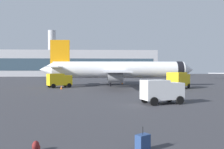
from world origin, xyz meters
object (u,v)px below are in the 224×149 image
object	(u,v)px
safety_cone_near	(61,87)
traveller_backpack	(36,146)
fuel_truck	(179,79)
rolling_suitcase	(143,142)
airplane_at_gate	(118,70)
cargo_van	(162,90)
service_truck	(59,80)
safety_cone_mid	(122,83)

from	to	relation	value
safety_cone_near	traveller_backpack	bearing A→B (deg)	-82.30
fuel_truck	rolling_suitcase	size ratio (longest dim) A/B	5.54
fuel_truck	safety_cone_near	distance (m)	22.88
safety_cone_near	rolling_suitcase	bearing A→B (deg)	-74.51
rolling_suitcase	traveller_backpack	xyz separation A→B (m)	(-4.85, 0.13, -0.16)
airplane_at_gate	cargo_van	size ratio (longest dim) A/B	7.47
fuel_truck	cargo_van	xyz separation A→B (m)	(-8.73, -20.16, -0.32)
service_truck	rolling_suitcase	world-z (taller)	service_truck
cargo_van	safety_cone_near	distance (m)	24.29
fuel_truck	rolling_suitcase	xyz separation A→B (m)	(-13.39, -34.49, -1.38)
rolling_suitcase	fuel_truck	bearing A→B (deg)	68.78
safety_cone_mid	rolling_suitcase	xyz separation A→B (m)	(-3.59, -49.33, 0.09)
cargo_van	safety_cone_near	world-z (taller)	cargo_van
airplane_at_gate	cargo_van	world-z (taller)	airplane_at_gate
service_truck	cargo_van	distance (m)	28.00
safety_cone_mid	traveller_backpack	xyz separation A→B (m)	(-8.44, -49.20, -0.06)
airplane_at_gate	fuel_truck	world-z (taller)	airplane_at_gate
safety_cone_mid	cargo_van	bearing A→B (deg)	-88.25
safety_cone_mid	safety_cone_near	bearing A→B (deg)	-130.51
fuel_truck	traveller_backpack	distance (m)	38.93
fuel_truck	service_truck	bearing A→B (deg)	171.98
cargo_van	fuel_truck	bearing A→B (deg)	66.59
airplane_at_gate	traveller_backpack	bearing A→B (deg)	-99.06
cargo_van	rolling_suitcase	distance (m)	15.11
service_truck	cargo_van	bearing A→B (deg)	-57.18
service_truck	safety_cone_near	world-z (taller)	service_truck
safety_cone_near	rolling_suitcase	distance (m)	35.36
service_truck	cargo_van	world-z (taller)	service_truck
fuel_truck	rolling_suitcase	distance (m)	37.03
airplane_at_gate	service_truck	bearing A→B (deg)	-157.66
cargo_van	safety_cone_mid	xyz separation A→B (m)	(-1.07, 35.00, -1.15)
rolling_suitcase	service_truck	bearing A→B (deg)	105.53
service_truck	traveller_backpack	distance (m)	38.18
safety_cone_near	safety_cone_mid	bearing A→B (deg)	49.49
safety_cone_mid	fuel_truck	bearing A→B (deg)	-56.55
service_truck	fuel_truck	xyz separation A→B (m)	(23.91, -3.37, 0.16)
safety_cone_near	safety_cone_mid	distance (m)	20.06
safety_cone_mid	rolling_suitcase	bearing A→B (deg)	-94.16
airplane_at_gate	rolling_suitcase	world-z (taller)	airplane_at_gate
safety_cone_near	rolling_suitcase	size ratio (longest dim) A/B	0.64
cargo_van	safety_cone_near	xyz separation A→B (m)	(-14.10, 19.75, -1.10)
cargo_van	safety_cone_near	size ratio (longest dim) A/B	6.77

